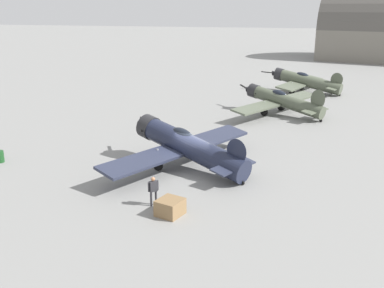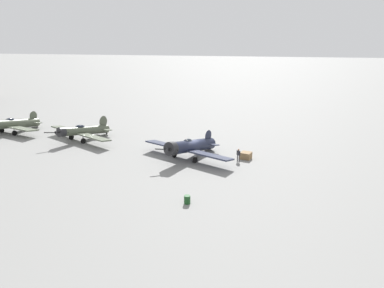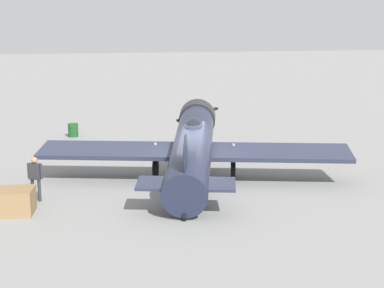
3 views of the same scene
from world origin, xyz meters
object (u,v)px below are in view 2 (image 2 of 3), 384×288
object	(u,v)px
airplane_foreground	(190,147)
airplane_mid_apron	(82,131)
airplane_far_line	(13,124)
fuel_drum	(187,200)
ground_crew_mechanic	(238,154)
equipment_crate	(246,155)

from	to	relation	value
airplane_foreground	airplane_mid_apron	size ratio (longest dim) A/B	1.03
airplane_foreground	airplane_far_line	size ratio (longest dim) A/B	1.11
airplane_mid_apron	fuel_drum	bearing A→B (deg)	76.41
airplane_mid_apron	fuel_drum	distance (m)	26.99
airplane_mid_apron	ground_crew_mechanic	xyz separation A→B (m)	(-5.62, -23.82, -0.46)
airplane_far_line	ground_crew_mechanic	world-z (taller)	airplane_far_line
airplane_mid_apron	airplane_far_line	bearing A→B (deg)	-69.41
airplane_mid_apron	equipment_crate	xyz separation A→B (m)	(-4.39, -24.75, -1.04)
airplane_mid_apron	fuel_drum	size ratio (longest dim) A/B	14.65
airplane_far_line	ground_crew_mechanic	bearing A→B (deg)	98.14
airplane_foreground	equipment_crate	world-z (taller)	airplane_foreground
ground_crew_mechanic	fuel_drum	distance (m)	13.62
airplane_far_line	ground_crew_mechanic	distance (m)	37.73
airplane_far_line	equipment_crate	bearing A→B (deg)	100.23
airplane_foreground	equipment_crate	bearing A→B (deg)	125.82
ground_crew_mechanic	equipment_crate	distance (m)	1.65
airplane_far_line	airplane_mid_apron	bearing A→B (deg)	100.75
airplane_foreground	airplane_mid_apron	world-z (taller)	airplane_mid_apron
airplane_mid_apron	fuel_drum	xyz separation A→B (m)	(-18.55, -19.58, -1.06)
airplane_far_line	equipment_crate	distance (m)	38.42
airplane_far_line	fuel_drum	distance (m)	38.69
equipment_crate	ground_crew_mechanic	bearing A→B (deg)	143.01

